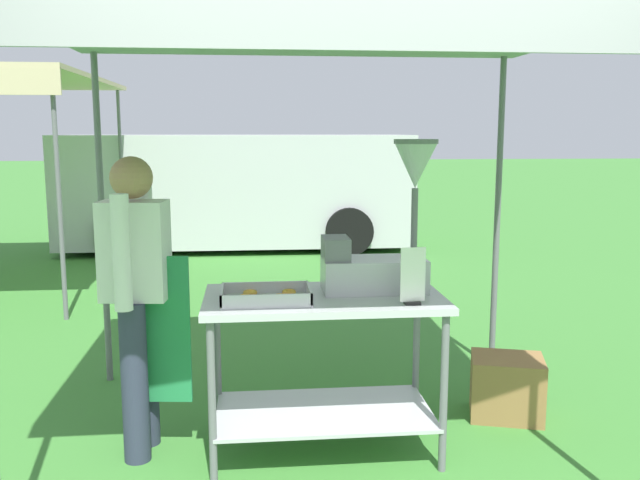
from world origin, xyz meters
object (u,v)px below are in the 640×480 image
at_px(stall_canopy, 322,37).
at_px(donut_cart, 324,340).
at_px(vendor, 137,291).
at_px(donut_fryer, 383,240).
at_px(donut_tray, 266,297).
at_px(menu_sign, 413,280).
at_px(van_silver, 239,189).
at_px(supply_crate, 507,387).

xyz_separation_m(stall_canopy, donut_cart, (0.00, -0.10, -1.59)).
bearing_deg(donut_cart, vendor, 175.25).
bearing_deg(donut_fryer, donut_tray, -163.77).
height_order(donut_fryer, menu_sign, donut_fryer).
height_order(vendor, van_silver, van_silver).
xyz_separation_m(donut_cart, donut_tray, (-0.31, -0.10, 0.27)).
relative_size(stall_canopy, donut_tray, 6.51).
xyz_separation_m(supply_crate, van_silver, (-1.73, 6.57, 0.69)).
xyz_separation_m(donut_fryer, supply_crate, (0.83, 0.24, -0.97)).
distance_m(vendor, van_silver, 6.84).
bearing_deg(stall_canopy, supply_crate, 11.42).
bearing_deg(menu_sign, donut_cart, 151.70).
height_order(donut_cart, supply_crate, donut_cart).
height_order(donut_cart, donut_fryer, donut_fryer).
bearing_deg(van_silver, stall_canopy, -85.26).
relative_size(stall_canopy, vendor, 1.85).
relative_size(donut_cart, donut_fryer, 1.54).
xyz_separation_m(donut_fryer, vendor, (-1.32, -0.01, -0.25)).
bearing_deg(stall_canopy, donut_cart, -90.00).
relative_size(supply_crate, van_silver, 0.10).
height_order(donut_tray, donut_fryer, donut_fryer).
xyz_separation_m(donut_cart, donut_fryer, (0.33, 0.09, 0.53)).
bearing_deg(supply_crate, donut_cart, -164.03).
relative_size(menu_sign, van_silver, 0.06).
bearing_deg(menu_sign, stall_canopy, 142.44).
xyz_separation_m(donut_tray, vendor, (-0.68, 0.18, 0.01)).
distance_m(donut_tray, vendor, 0.70).
xyz_separation_m(stall_canopy, supply_crate, (1.16, 0.24, -2.03)).
relative_size(menu_sign, supply_crate, 0.57).
distance_m(donut_fryer, menu_sign, 0.37).
distance_m(stall_canopy, donut_tray, 1.37).
xyz_separation_m(donut_tray, menu_sign, (0.73, -0.13, 0.11)).
distance_m(stall_canopy, donut_fryer, 1.12).
relative_size(donut_fryer, van_silver, 0.16).
bearing_deg(donut_tray, vendor, 165.13).
distance_m(donut_tray, donut_fryer, 0.72).
xyz_separation_m(donut_cart, van_silver, (-0.56, 6.91, 0.25)).
bearing_deg(donut_cart, supply_crate, 15.97).
relative_size(donut_cart, donut_tray, 2.77).
distance_m(stall_canopy, van_silver, 6.96).
bearing_deg(vendor, donut_fryer, 0.32).
distance_m(donut_cart, supply_crate, 1.29).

